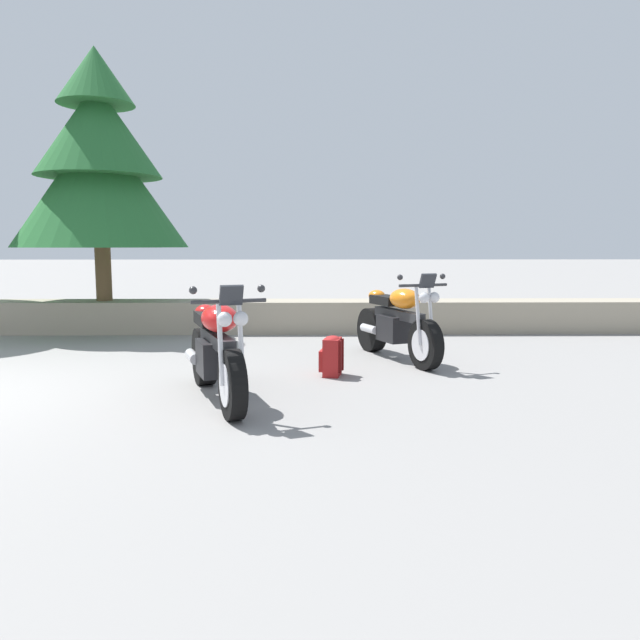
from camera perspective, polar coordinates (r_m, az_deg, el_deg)
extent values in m
cube|color=gray|center=(11.39, -21.65, 0.30)|extent=(36.00, 0.80, 0.55)
cylinder|color=black|center=(5.35, -8.23, -6.01)|extent=(0.34, 0.63, 0.62)
cylinder|color=black|center=(6.74, -10.82, -3.37)|extent=(0.38, 0.64, 0.62)
cylinder|color=silver|center=(5.35, -8.23, -6.01)|extent=(0.28, 0.42, 0.38)
cube|color=black|center=(6.07, -9.79, -3.52)|extent=(0.46, 0.56, 0.34)
cube|color=#2D2D30|center=(5.94, -9.65, -1.79)|extent=(0.50, 1.08, 0.12)
ellipsoid|color=red|center=(5.76, -9.42, 0.15)|extent=(0.49, 0.60, 0.26)
cube|color=black|center=(6.24, -10.25, 0.10)|extent=(0.43, 0.61, 0.12)
ellipsoid|color=red|center=(6.53, -10.72, 0.74)|extent=(0.30, 0.34, 0.16)
cylinder|color=#2D2D30|center=(5.31, -8.55, 1.76)|extent=(0.63, 0.25, 0.04)
sphere|color=silver|center=(5.21, -7.45, 0.12)|extent=(0.13, 0.13, 0.13)
sphere|color=silver|center=(5.18, -8.96, 0.06)|extent=(0.13, 0.13, 0.13)
cube|color=#26282D|center=(5.21, -8.34, 2.32)|extent=(0.22, 0.16, 0.18)
cylinder|color=silver|center=(6.47, -11.88, -3.37)|extent=(0.23, 0.39, 0.11)
cylinder|color=silver|center=(5.34, -7.45, -2.09)|extent=(0.10, 0.17, 0.73)
cylinder|color=silver|center=(5.30, -9.34, -2.19)|extent=(0.10, 0.17, 0.73)
sphere|color=#2D2D30|center=(5.41, -5.55, 2.96)|extent=(0.07, 0.07, 0.07)
sphere|color=#2D2D30|center=(5.29, -11.84, 2.76)|extent=(0.07, 0.07, 0.07)
cylinder|color=black|center=(7.49, 9.88, -2.30)|extent=(0.35, 0.63, 0.62)
cylinder|color=black|center=(8.73, 4.90, -0.90)|extent=(0.39, 0.64, 0.62)
cylinder|color=silver|center=(7.49, 9.88, -2.30)|extent=(0.29, 0.42, 0.38)
cube|color=black|center=(8.13, 7.04, -0.80)|extent=(0.47, 0.56, 0.34)
cube|color=#2D2D30|center=(8.02, 7.41, 0.52)|extent=(0.53, 1.08, 0.12)
ellipsoid|color=orange|center=(7.87, 7.97, 2.00)|extent=(0.50, 0.61, 0.26)
cube|color=black|center=(8.29, 6.31, 1.86)|extent=(0.44, 0.62, 0.12)
ellipsoid|color=orange|center=(8.55, 5.36, 2.30)|extent=(0.31, 0.34, 0.16)
cylinder|color=#2D2D30|center=(7.48, 9.68, 3.24)|extent=(0.63, 0.27, 0.04)
sphere|color=silver|center=(7.41, 10.68, 2.10)|extent=(0.13, 0.13, 0.13)
sphere|color=silver|center=(7.33, 9.76, 2.07)|extent=(0.13, 0.13, 0.13)
cube|color=#26282D|center=(7.39, 10.09, 3.66)|extent=(0.22, 0.16, 0.18)
cylinder|color=silver|center=(8.44, 4.67, -0.83)|extent=(0.24, 0.39, 0.11)
cylinder|color=silver|center=(7.52, 10.36, 0.50)|extent=(0.10, 0.17, 0.73)
cylinder|color=silver|center=(7.43, 9.19, 0.44)|extent=(0.10, 0.17, 0.73)
sphere|color=#2D2D30|center=(7.67, 11.45, 4.04)|extent=(0.07, 0.07, 0.07)
sphere|color=#2D2D30|center=(7.35, 7.53, 4.00)|extent=(0.07, 0.07, 0.07)
cube|color=#A31E1E|center=(7.06, 1.16, -3.51)|extent=(0.24, 0.33, 0.44)
cube|color=#A31E1E|center=(7.09, 0.24, -3.79)|extent=(0.10, 0.25, 0.24)
ellipsoid|color=#A31E1E|center=(7.03, 1.17, -1.82)|extent=(0.23, 0.31, 0.08)
cube|color=#591010|center=(6.96, 1.90, -3.49)|extent=(0.04, 0.06, 0.37)
cube|color=#591010|center=(7.12, 2.11, -3.26)|extent=(0.04, 0.06, 0.37)
cylinder|color=brown|center=(11.24, -19.71, 4.87)|extent=(0.27, 0.27, 1.24)
cone|color=#23602D|center=(11.28, -20.01, 11.97)|extent=(2.93, 2.93, 2.17)
cone|color=#23602D|center=(11.40, -20.21, 16.43)|extent=(2.11, 2.11, 1.57)
cone|color=#23602D|center=(11.59, -20.40, 20.77)|extent=(1.29, 1.29, 0.96)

